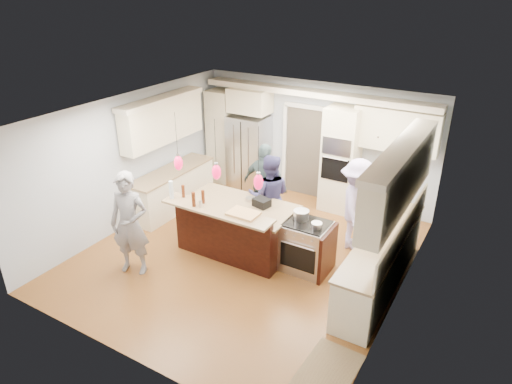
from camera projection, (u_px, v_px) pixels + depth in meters
ground_plane at (247, 254)px, 8.55m from camera, size 6.00×6.00×0.00m
room_shell at (246, 164)px, 7.77m from camera, size 5.54×6.04×2.72m
refrigerator at (249, 153)px, 10.94m from camera, size 0.90×0.70×1.80m
oven_column at (341, 160)px, 9.79m from camera, size 0.72×0.69×2.30m
back_upper_cabinets at (282, 125)px, 10.33m from camera, size 5.30×0.61×2.54m
right_counter_run at (387, 232)px, 7.21m from camera, size 0.64×3.10×2.51m
left_cabinets at (169, 164)px, 9.85m from camera, size 0.64×2.30×2.51m
kitchen_island at (237, 227)px, 8.51m from camera, size 2.10×1.46×1.12m
island_range at (307, 247)px, 7.93m from camera, size 0.82×0.71×0.92m
pendant_lights at (216, 172)px, 7.50m from camera, size 1.75×0.15×1.03m
person_bar_end at (130, 224)px, 7.70m from camera, size 0.79×0.64×1.86m
person_far_left at (269, 196)px, 8.85m from camera, size 1.03×0.94×1.71m
person_far_right at (265, 185)px, 9.30m from camera, size 1.05×0.51×1.74m
person_range_side at (356, 205)px, 8.45m from camera, size 1.00×1.30×1.77m
floor_rug at (329, 370)px, 6.01m from camera, size 0.71×1.01×0.01m
water_bottle at (171, 190)px, 8.09m from camera, size 0.10×0.10×0.33m
beer_bottle_a at (183, 191)px, 8.16m from camera, size 0.08×0.08×0.23m
beer_bottle_b at (194, 199)px, 7.82m from camera, size 0.07×0.07×0.26m
beer_bottle_c at (203, 197)px, 7.94m from camera, size 0.07×0.07×0.24m
drink_can at (201, 204)px, 7.83m from camera, size 0.07×0.07×0.11m
cutting_board at (243, 213)px, 7.59m from camera, size 0.51×0.37×0.04m
pot_large at (301, 215)px, 7.85m from camera, size 0.27×0.27×0.16m
pot_small at (317, 225)px, 7.58m from camera, size 0.19×0.19×0.09m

